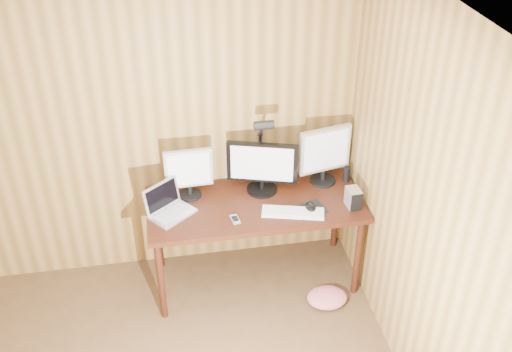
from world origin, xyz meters
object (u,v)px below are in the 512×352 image
object	(u,v)px
laptop	(168,206)
desk	(253,210)
monitor_left	(189,172)
phone	(235,219)
monitor_center	(262,167)
monitor_right	(325,154)
desk_lamp	(262,141)
hard_drive	(353,198)
keyboard	(293,212)
mouse	(310,207)
speaker	(347,174)

from	to	relation	value
laptop	desk	bearing A→B (deg)	-30.98
desk	monitor_left	world-z (taller)	monitor_left
laptop	phone	world-z (taller)	laptop
monitor_center	phone	distance (m)	0.47
monitor_right	laptop	world-z (taller)	monitor_right
desk	laptop	distance (m)	0.67
phone	desk_lamp	world-z (taller)	desk_lamp
desk	laptop	xyz separation A→B (m)	(-0.64, -0.08, 0.18)
hard_drive	desk_lamp	distance (m)	0.79
monitor_center	keyboard	distance (m)	0.42
desk	monitor_right	world-z (taller)	monitor_right
keyboard	desk	bearing A→B (deg)	149.53
hard_drive	phone	size ratio (longest dim) A/B	1.31
desk	hard_drive	size ratio (longest dim) A/B	10.98
desk	desk_lamp	size ratio (longest dim) A/B	2.54
laptop	keyboard	distance (m)	0.91
desk	laptop	bearing A→B (deg)	-172.77
monitor_right	hard_drive	size ratio (longest dim) A/B	3.22
desk	monitor_center	bearing A→B (deg)	43.53
monitor_left	hard_drive	xyz separation A→B (m)	(1.17, -0.33, -0.14)
hard_drive	phone	distance (m)	0.88
mouse	speaker	world-z (taller)	speaker
keyboard	phone	distance (m)	0.42
monitor_left	monitor_right	distance (m)	1.04
laptop	desk_lamp	world-z (taller)	desk_lamp
desk	monitor_center	world-z (taller)	monitor_center
laptop	hard_drive	xyz separation A→B (m)	(1.34, -0.16, 0.02)
speaker	monitor_left	bearing A→B (deg)	179.80
monitor_right	keyboard	distance (m)	0.55
keyboard	monitor_right	bearing A→B (deg)	63.51
laptop	desk_lamp	xyz separation A→B (m)	(0.73, 0.24, 0.33)
phone	monitor_right	bearing A→B (deg)	17.65
mouse	monitor_center	bearing A→B (deg)	128.58
desk	keyboard	world-z (taller)	keyboard
laptop	mouse	xyz separation A→B (m)	(1.03, -0.14, -0.03)
monitor_center	laptop	distance (m)	0.76
monitor_left	speaker	world-z (taller)	monitor_left
phone	monitor_left	bearing A→B (deg)	120.56
phone	desk_lamp	xyz separation A→B (m)	(0.27, 0.41, 0.38)
monitor_right	speaker	xyz separation A→B (m)	(0.18, -0.02, -0.19)
monitor_center	speaker	size ratio (longest dim) A/B	4.11
desk	speaker	xyz separation A→B (m)	(0.75, 0.09, 0.18)
desk	speaker	world-z (taller)	speaker
monitor_right	desk_lamp	bearing A→B (deg)	162.48
keyboard	mouse	distance (m)	0.14
desk	speaker	size ratio (longest dim) A/B	12.69
monitor_left	laptop	world-z (taller)	monitor_left
monitor_right	hard_drive	bearing A→B (deg)	-82.37
hard_drive	keyboard	bearing A→B (deg)	177.35
monitor_right	desk_lamp	distance (m)	0.50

